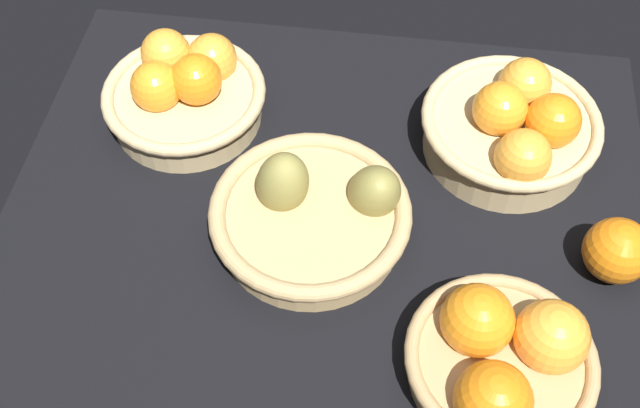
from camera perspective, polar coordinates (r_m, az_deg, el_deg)
market_tray at (r=100.48cm, az=0.40°, el=-1.58°), size 84.00×72.00×3.00cm
basket_far_left at (r=86.95cm, az=13.37°, el=-11.15°), size 21.10×21.10×10.43cm
basket_center_pears at (r=95.32cm, az=-0.46°, el=-0.66°), size 25.19×25.19×12.75cm
basket_near_left at (r=105.88cm, az=14.14°, el=5.55°), size 24.03×24.03×11.79cm
basket_near_right at (r=109.48cm, az=-10.02°, el=8.24°), size 22.70×22.70×11.17cm
loose_orange_front_gap at (r=98.30cm, az=21.19°, el=-3.25°), size 8.11×8.11×8.11cm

